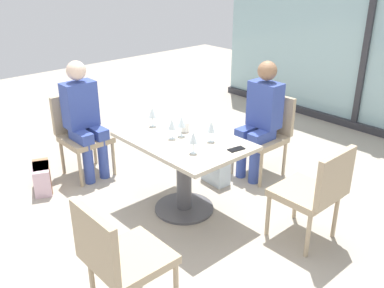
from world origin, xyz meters
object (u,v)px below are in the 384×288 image
wine_glass_1 (182,122)px  handbag_2 (42,176)px  wine_glass_4 (152,113)px  chair_side_end (81,130)px  wine_glass_2 (172,125)px  wine_glass_0 (211,127)px  wine_glass_3 (193,138)px  chair_near_window (266,130)px  coffee_cup (185,127)px  cell_phone_on_table (236,149)px  person_side_end (84,115)px  person_near_window (261,115)px  chair_far_right (316,189)px  handbag_1 (216,170)px  chair_front_right (118,255)px  handbag_0 (42,179)px  dining_table_main (184,160)px

wine_glass_1 → handbag_2: (-1.22, -0.85, -0.72)m
wine_glass_4 → handbag_2: bearing=-136.2°
chair_side_end → wine_glass_2: 1.35m
wine_glass_0 → wine_glass_3: 0.29m
wine_glass_4 → chair_near_window: bearing=70.0°
wine_glass_4 → coffee_cup: 0.35m
wine_glass_1 → cell_phone_on_table: 0.57m
person_side_end → person_near_window: (1.24, 1.38, 0.00)m
wine_glass_4 → chair_far_right: bearing=17.3°
wine_glass_1 → handbag_1: 0.93m
handbag_2 → wine_glass_3: bearing=45.3°
person_near_window → coffee_cup: person_near_window is taller
wine_glass_1 → chair_front_right: bearing=-56.9°
person_near_window → wine_glass_4: 1.18m
chair_side_end → person_side_end: size_ratio=0.69×
chair_front_right → wine_glass_0: (-0.52, 1.32, 0.37)m
wine_glass_1 → coffee_cup: size_ratio=2.06×
chair_far_right → handbag_2: chair_far_right is taller
person_side_end → handbag_0: person_side_end is taller
wine_glass_0 → wine_glass_4: same height
wine_glass_1 → wine_glass_4: 0.37m
coffee_cup → handbag_0: size_ratio=0.30×
wine_glass_3 → wine_glass_4: 0.72m
person_side_end → wine_glass_0: size_ratio=6.81×
person_side_end → wine_glass_4: size_ratio=6.81×
person_near_window → wine_glass_0: person_near_window is taller
cell_phone_on_table → handbag_0: 2.07m
dining_table_main → handbag_0: dining_table_main is taller
wine_glass_4 → handbag_0: size_ratio=0.62×
chair_near_window → cell_phone_on_table: bearing=-64.7°
chair_near_window → wine_glass_1: wine_glass_1 is taller
chair_front_right → wine_glass_1: size_ratio=4.70×
chair_near_window → wine_glass_1: bearing=-93.1°
person_side_end → handbag_2: bearing=-94.2°
chair_near_window → chair_front_right: bearing=-72.9°
chair_far_right → coffee_cup: chair_far_right is taller
dining_table_main → person_side_end: size_ratio=0.92×
wine_glass_0 → wine_glass_2: same height
chair_side_end → wine_glass_3: bearing=5.9°
wine_glass_0 → chair_near_window: bearing=101.2°
wine_glass_0 → handbag_0: bearing=-145.3°
wine_glass_4 → wine_glass_0: bearing=13.4°
wine_glass_1 → handbag_0: (-1.17, -0.88, -0.72)m
wine_glass_0 → wine_glass_3: size_ratio=1.00×
chair_far_right → handbag_1: size_ratio=2.90×
wine_glass_3 → handbag_0: bearing=-154.7°
chair_side_end → person_side_end: person_side_end is taller
chair_side_end → chair_front_right: 2.25m
dining_table_main → chair_near_window: size_ratio=1.33×
wine_glass_4 → cell_phone_on_table: wine_glass_4 is taller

